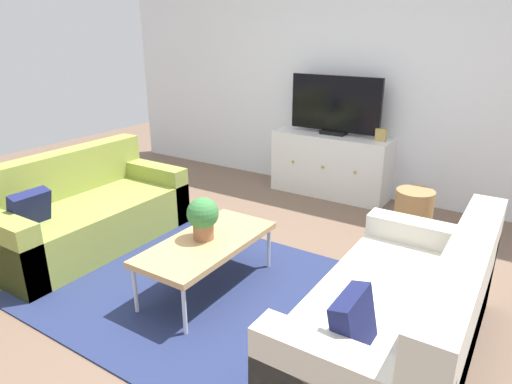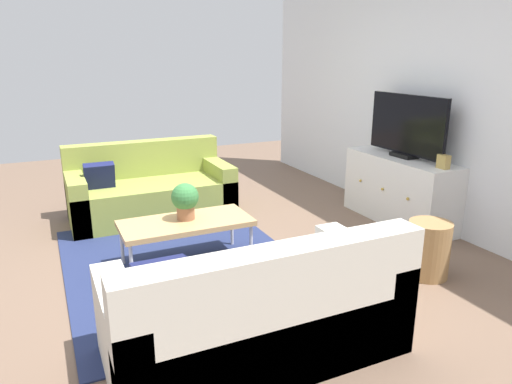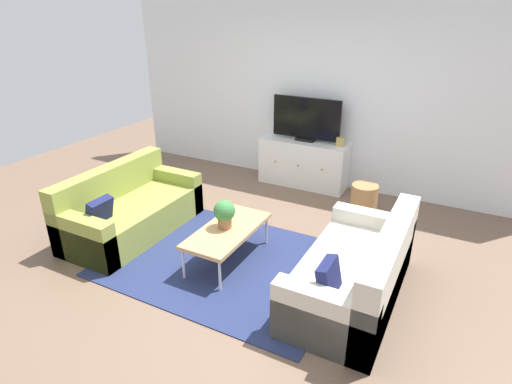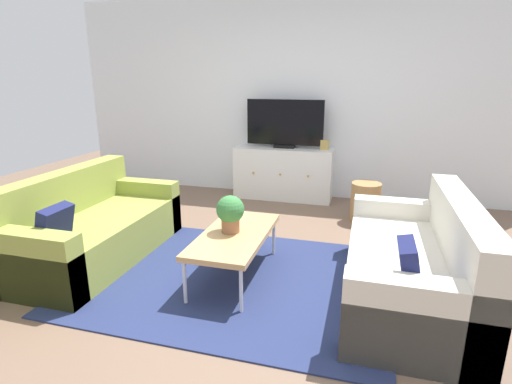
{
  "view_description": "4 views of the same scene",
  "coord_description": "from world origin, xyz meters",
  "views": [
    {
      "loc": [
        1.87,
        -2.36,
        1.83
      ],
      "look_at": [
        0.0,
        0.54,
        0.57
      ],
      "focal_mm": 31.52,
      "sensor_mm": 36.0,
      "label": 1
    },
    {
      "loc": [
        3.59,
        -1.13,
        1.74
      ],
      "look_at": [
        0.0,
        0.54,
        0.57
      ],
      "focal_mm": 32.74,
      "sensor_mm": 36.0,
      "label": 2
    },
    {
      "loc": [
        2.11,
        -3.45,
        2.59
      ],
      "look_at": [
        0.0,
        0.54,
        0.57
      ],
      "focal_mm": 29.65,
      "sensor_mm": 36.0,
      "label": 3
    },
    {
      "loc": [
        0.99,
        -2.99,
        1.63
      ],
      "look_at": [
        0.0,
        0.54,
        0.57
      ],
      "focal_mm": 27.84,
      "sensor_mm": 36.0,
      "label": 4
    }
  ],
  "objects": [
    {
      "name": "flat_screen_tv",
      "position": [
        -0.09,
        2.29,
        1.03
      ],
      "size": [
        1.04,
        0.16,
        0.64
      ],
      "color": "black",
      "rests_on": "tv_console"
    },
    {
      "name": "ground_plane",
      "position": [
        0.0,
        0.0,
        0.0
      ],
      "size": [
        10.0,
        10.0,
        0.0
      ],
      "primitive_type": "plane",
      "color": "brown"
    },
    {
      "name": "wicker_basket",
      "position": [
        1.03,
        1.6,
        0.23
      ],
      "size": [
        0.34,
        0.34,
        0.46
      ],
      "primitive_type": "cylinder",
      "color": "#9E7547",
      "rests_on": "ground_plane"
    },
    {
      "name": "tv_console",
      "position": [
        -0.09,
        2.27,
        0.35
      ],
      "size": [
        1.33,
        0.47,
        0.71
      ],
      "color": "white",
      "rests_on": "ground_plane"
    },
    {
      "name": "couch_left_side",
      "position": [
        -1.44,
        -0.1,
        0.27
      ],
      "size": [
        0.85,
        1.72,
        0.8
      ],
      "color": "olive",
      "rests_on": "ground_plane"
    },
    {
      "name": "area_rug",
      "position": [
        0.0,
        -0.15,
        0.01
      ],
      "size": [
        2.5,
        1.9,
        0.01
      ],
      "primitive_type": "cube",
      "color": "navy",
      "rests_on": "ground_plane"
    },
    {
      "name": "couch_right_side",
      "position": [
        1.44,
        -0.1,
        0.27
      ],
      "size": [
        0.85,
        1.72,
        0.8
      ],
      "color": "beige",
      "rests_on": "ground_plane"
    },
    {
      "name": "coffee_table",
      "position": [
        -0.0,
        -0.11,
        0.37
      ],
      "size": [
        0.52,
        1.09,
        0.4
      ],
      "color": "tan",
      "rests_on": "ground_plane"
    },
    {
      "name": "wall_back",
      "position": [
        0.0,
        2.55,
        1.35
      ],
      "size": [
        6.4,
        0.12,
        2.7
      ],
      "primitive_type": "cube",
      "color": "white",
      "rests_on": "ground_plane"
    },
    {
      "name": "potted_plant",
      "position": [
        -0.04,
        -0.09,
        0.57
      ],
      "size": [
        0.23,
        0.23,
        0.31
      ],
      "color": "#936042",
      "rests_on": "coffee_table"
    },
    {
      "name": "mantel_clock",
      "position": [
        0.46,
        2.27,
        0.77
      ],
      "size": [
        0.11,
        0.07,
        0.13
      ],
      "primitive_type": "cube",
      "color": "tan",
      "rests_on": "tv_console"
    }
  ]
}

